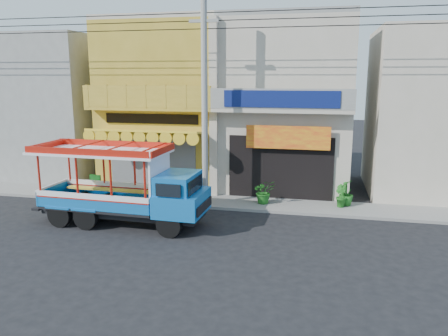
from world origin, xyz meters
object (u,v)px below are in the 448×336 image
songthaew_truck (133,188)px  green_sign (96,186)px  utility_pole (208,87)px  potted_plant_b (340,196)px  potted_plant_a (264,192)px  potted_plant_c (346,193)px

songthaew_truck → green_sign: 4.80m
songthaew_truck → green_sign: size_ratio=7.03×
utility_pole → songthaew_truck: utility_pole is taller
green_sign → potted_plant_b: bearing=2.1°
potted_plant_a → green_sign: bearing=160.3°
utility_pole → green_sign: size_ratio=30.13×
potted_plant_a → potted_plant_b: 3.19m
potted_plant_a → potted_plant_c: 3.44m
utility_pole → potted_plant_b: bearing=9.0°
potted_plant_c → potted_plant_a: bearing=-64.4°
utility_pole → potted_plant_c: size_ratio=25.44×
green_sign → potted_plant_b: 10.96m
songthaew_truck → potted_plant_b: songthaew_truck is taller
green_sign → utility_pole: bearing=-4.8°
green_sign → potted_plant_c: potted_plant_c is taller
utility_pole → potted_plant_b: 7.08m
songthaew_truck → potted_plant_c: (7.82, 3.97, -0.78)m
songthaew_truck → utility_pole: bearing=52.9°
songthaew_truck → potted_plant_b: (7.59, 3.70, -0.87)m
potted_plant_a → songthaew_truck: bearing=-162.7°
potted_plant_b → potted_plant_c: potted_plant_c is taller
potted_plant_b → potted_plant_c: 0.37m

